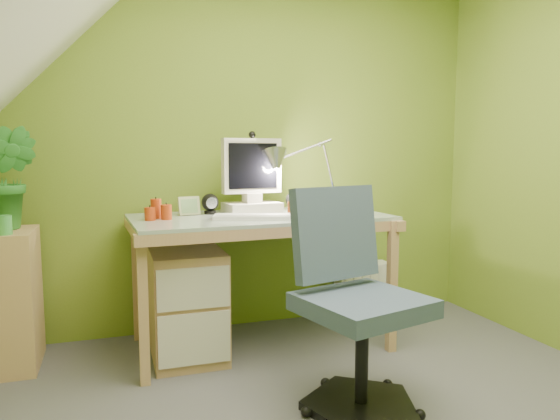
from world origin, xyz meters
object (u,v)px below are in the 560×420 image
object	(u,v)px
potted_plant	(7,178)
task_chair	(363,300)
desk_lamp	(319,160)
monitor	(252,168)
desk	(260,281)
radiator	(362,289)
side_ledge	(10,299)

from	to	relation	value
potted_plant	task_chair	world-z (taller)	potted_plant
desk_lamp	task_chair	xyz separation A→B (m)	(-0.24, -1.09, -0.61)
monitor	desk_lamp	world-z (taller)	desk_lamp
desk	radiator	size ratio (longest dim) A/B	3.89
desk	desk_lamp	bearing A→B (deg)	18.60
desk	desk_lamp	xyz separation A→B (m)	(0.45, 0.18, 0.73)
potted_plant	radiator	bearing A→B (deg)	3.69
desk	radiator	world-z (taller)	desk
desk	potted_plant	bearing A→B (deg)	169.48
potted_plant	desk_lamp	bearing A→B (deg)	0.12
desk	desk_lamp	size ratio (longest dim) A/B	2.30
side_ledge	desk	bearing A→B (deg)	-5.21
task_chair	radiator	bearing A→B (deg)	47.73
potted_plant	desk	bearing A→B (deg)	-7.32
side_ledge	desk_lamp	bearing A→B (deg)	1.68
desk	potted_plant	distance (m)	1.52
side_ledge	potted_plant	bearing A→B (deg)	75.35
desk_lamp	side_ledge	xyz separation A→B (m)	(-1.83, -0.05, -0.75)
potted_plant	radiator	distance (m)	2.39
potted_plant	radiator	xyz separation A→B (m)	(2.23, 0.14, -0.84)
potted_plant	task_chair	size ratio (longest dim) A/B	0.54
task_chair	desk_lamp	bearing A→B (deg)	63.13
monitor	radiator	bearing A→B (deg)	2.29
side_ledge	task_chair	distance (m)	1.91
monitor	side_ledge	bearing A→B (deg)	175.25
desk	task_chair	distance (m)	0.94
desk	side_ledge	bearing A→B (deg)	171.59
desk	task_chair	xyz separation A→B (m)	(0.21, -0.91, 0.12)
monitor	potted_plant	world-z (taller)	monitor
task_chair	radiator	xyz separation A→B (m)	(0.64, 1.23, -0.33)
desk	monitor	distance (m)	0.70
desk	task_chair	world-z (taller)	task_chair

